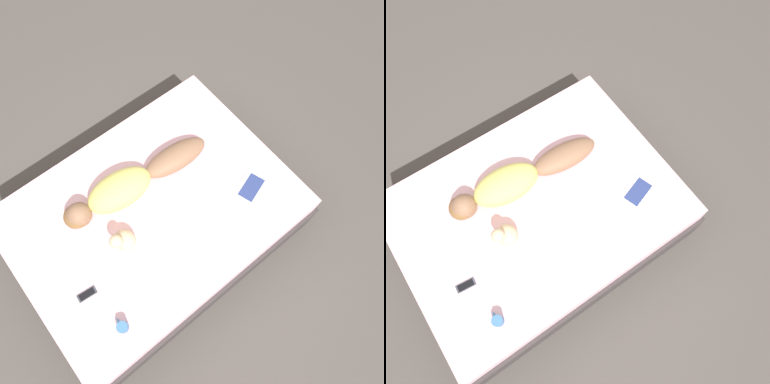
# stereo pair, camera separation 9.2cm
# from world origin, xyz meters

# --- Properties ---
(ground_plane) EXTENTS (12.00, 12.00, 0.00)m
(ground_plane) POSITION_xyz_m (0.00, 0.00, 0.00)
(ground_plane) COLOR #4C4742
(bed) EXTENTS (1.71, 2.30, 0.59)m
(bed) POSITION_xyz_m (0.00, 0.00, 0.29)
(bed) COLOR #383333
(bed) RESTS_ON ground_plane
(person) EXTENTS (0.35, 1.32, 0.21)m
(person) POSITION_xyz_m (0.24, 0.02, 0.69)
(person) COLOR brown
(person) RESTS_ON bed
(open_magazine) EXTENTS (0.49, 0.44, 0.01)m
(open_magazine) POSITION_xyz_m (-0.47, -0.78, 0.60)
(open_magazine) COLOR silver
(open_magazine) RESTS_ON bed
(coffee_mug) EXTENTS (0.12, 0.08, 0.08)m
(coffee_mug) POSITION_xyz_m (-0.60, 0.69, 0.64)
(coffee_mug) COLOR teal
(coffee_mug) RESTS_ON bed
(cell_phone) EXTENTS (0.08, 0.15, 0.01)m
(cell_phone) POSITION_xyz_m (-0.24, 0.77, 0.60)
(cell_phone) COLOR #333842
(cell_phone) RESTS_ON bed
(plush_toy) EXTENTS (0.17, 0.19, 0.23)m
(plush_toy) POSITION_xyz_m (-0.11, 0.33, 0.69)
(plush_toy) COLOR #D1B289
(plush_toy) RESTS_ON bed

